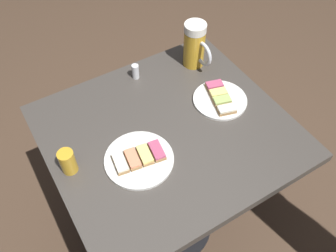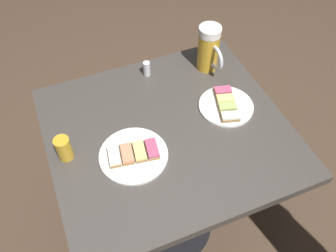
{
  "view_description": "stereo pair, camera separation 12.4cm",
  "coord_description": "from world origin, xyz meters",
  "px_view_note": "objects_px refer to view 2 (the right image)",
  "views": [
    {
      "loc": [
        -0.67,
        0.41,
        1.73
      ],
      "look_at": [
        0.0,
        0.0,
        0.77
      ],
      "focal_mm": 38.62,
      "sensor_mm": 36.0,
      "label": 1
    },
    {
      "loc": [
        -0.73,
        0.3,
        1.73
      ],
      "look_at": [
        0.0,
        0.0,
        0.77
      ],
      "focal_mm": 38.62,
      "sensor_mm": 36.0,
      "label": 2
    }
  ],
  "objects_px": {
    "plate_near": "(226,105)",
    "plate_far": "(133,155)",
    "beer_mug": "(209,49)",
    "salt_shaker": "(147,69)",
    "beer_glass_small": "(64,148)"
  },
  "relations": [
    {
      "from": "beer_mug",
      "to": "salt_shaker",
      "type": "distance_m",
      "value": 0.25
    },
    {
      "from": "plate_far",
      "to": "beer_mug",
      "type": "xyz_separation_m",
      "value": [
        0.3,
        -0.42,
        0.08
      ]
    },
    {
      "from": "salt_shaker",
      "to": "plate_far",
      "type": "bearing_deg",
      "value": 153.45
    },
    {
      "from": "plate_far",
      "to": "salt_shaker",
      "type": "distance_m",
      "value": 0.4
    },
    {
      "from": "plate_near",
      "to": "beer_glass_small",
      "type": "height_order",
      "value": "beer_glass_small"
    },
    {
      "from": "plate_near",
      "to": "beer_mug",
      "type": "distance_m",
      "value": 0.24
    },
    {
      "from": "plate_near",
      "to": "plate_far",
      "type": "distance_m",
      "value": 0.39
    },
    {
      "from": "beer_mug",
      "to": "plate_near",
      "type": "bearing_deg",
      "value": 171.54
    },
    {
      "from": "plate_near",
      "to": "plate_far",
      "type": "relative_size",
      "value": 0.88
    },
    {
      "from": "plate_far",
      "to": "plate_near",
      "type": "bearing_deg",
      "value": -78.41
    },
    {
      "from": "beer_glass_small",
      "to": "salt_shaker",
      "type": "distance_m",
      "value": 0.47
    },
    {
      "from": "plate_near",
      "to": "salt_shaker",
      "type": "distance_m",
      "value": 0.35
    },
    {
      "from": "salt_shaker",
      "to": "beer_mug",
      "type": "bearing_deg",
      "value": -102.23
    },
    {
      "from": "plate_far",
      "to": "salt_shaker",
      "type": "height_order",
      "value": "salt_shaker"
    },
    {
      "from": "plate_near",
      "to": "salt_shaker",
      "type": "relative_size",
      "value": 3.31
    }
  ]
}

